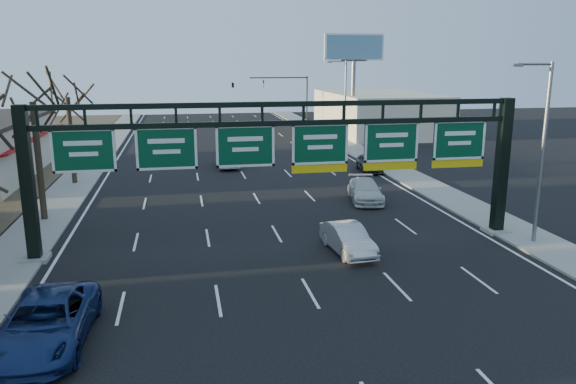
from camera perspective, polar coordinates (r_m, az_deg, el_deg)
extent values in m
plane|color=black|center=(21.08, 3.52, -12.33)|extent=(160.00, 160.00, 0.00)
cube|color=gray|center=(40.24, -21.99, -0.67)|extent=(3.00, 120.00, 0.12)
cube|color=gray|center=(43.19, 13.49, 0.84)|extent=(3.00, 120.00, 0.12)
cube|color=white|center=(39.74, -3.60, 0.04)|extent=(21.60, 120.00, 0.01)
cube|color=black|center=(27.83, -24.94, 0.63)|extent=(0.55, 0.55, 7.20)
cube|color=gray|center=(28.72, -24.26, -6.19)|extent=(1.20, 1.20, 0.20)
cube|color=black|center=(31.61, 20.87, 2.39)|extent=(0.55, 0.55, 7.20)
cube|color=gray|center=(32.40, 20.36, -3.69)|extent=(1.20, 1.20, 0.20)
cube|color=black|center=(26.90, -0.52, 8.92)|extent=(23.40, 0.25, 0.25)
cube|color=black|center=(26.98, -0.51, 7.01)|extent=(23.40, 0.25, 0.25)
cube|color=#044225|center=(27.05, -20.04, 3.98)|extent=(2.80, 0.10, 2.00)
cube|color=#044225|center=(26.70, -12.24, 4.37)|extent=(2.80, 0.10, 2.00)
cube|color=#044225|center=(26.86, -4.37, 4.69)|extent=(2.80, 0.10, 2.00)
cube|color=#044225|center=(27.50, 3.26, 4.91)|extent=(2.80, 0.10, 2.00)
cube|color=yellow|center=(27.71, 3.23, 2.41)|extent=(2.80, 0.10, 0.40)
cube|color=#044225|center=(28.61, 10.43, 5.03)|extent=(2.80, 0.10, 2.00)
cube|color=yellow|center=(28.81, 10.33, 2.63)|extent=(2.80, 0.10, 0.40)
cube|color=#044225|center=(30.13, 16.99, 5.08)|extent=(2.80, 0.10, 2.00)
cube|color=yellow|center=(30.31, 16.83, 2.80)|extent=(2.80, 0.10, 0.40)
cube|color=maroon|center=(49.17, -24.48, 4.98)|extent=(1.20, 18.00, 0.40)
cube|color=beige|center=(73.05, 9.15, 7.95)|extent=(12.00, 20.00, 5.00)
cylinder|color=#33271C|center=(34.78, -24.00, 2.94)|extent=(0.36, 0.36, 6.84)
cylinder|color=#33271C|center=(44.49, -21.17, 4.98)|extent=(0.36, 0.36, 6.46)
cylinder|color=slate|center=(30.30, 24.44, 3.59)|extent=(0.20, 0.20, 9.00)
cylinder|color=slate|center=(29.45, 23.81, 12.04)|extent=(1.80, 0.12, 0.12)
cube|color=slate|center=(28.95, 22.30, 12.07)|extent=(0.50, 0.22, 0.15)
cylinder|color=slate|center=(61.09, 5.82, 9.03)|extent=(0.20, 0.20, 9.00)
cylinder|color=slate|center=(60.68, 5.09, 13.18)|extent=(1.80, 0.12, 0.12)
cube|color=slate|center=(60.44, 4.24, 13.15)|extent=(0.50, 0.22, 0.15)
cylinder|color=slate|center=(66.57, 6.59, 9.26)|extent=(0.50, 0.50, 9.00)
cube|color=slate|center=(66.41, 6.69, 13.13)|extent=(3.00, 0.30, 0.20)
cube|color=white|center=(66.42, 6.73, 14.42)|extent=(7.00, 0.30, 3.00)
cube|color=#5485A8|center=(66.23, 6.78, 14.43)|extent=(6.60, 0.05, 2.60)
cylinder|color=black|center=(75.45, 1.94, 9.04)|extent=(0.18, 0.18, 7.00)
cylinder|color=black|center=(74.53, -0.95, 11.54)|extent=(7.60, 0.14, 0.14)
imported|color=black|center=(74.24, -2.50, 10.90)|extent=(0.20, 0.20, 1.00)
imported|color=black|center=(73.77, -5.63, 10.83)|extent=(0.54, 0.54, 1.62)
imported|color=navy|center=(20.26, -23.37, -12.07)|extent=(2.92, 5.88, 1.60)
imported|color=#B0B1B5|center=(27.25, 6.10, -4.76)|extent=(1.88, 4.34, 1.39)
imported|color=silver|center=(37.29, 7.86, 0.15)|extent=(2.77, 5.11, 1.40)
imported|color=#383A3C|center=(47.27, 8.25, 2.95)|extent=(2.17, 4.40, 1.44)
imported|color=#B5B6BB|center=(49.10, -6.16, 3.51)|extent=(1.79, 4.96, 1.63)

